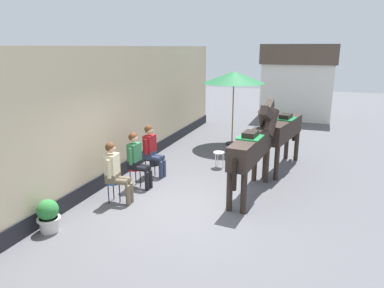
% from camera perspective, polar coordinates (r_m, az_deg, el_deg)
% --- Properties ---
extents(ground_plane, '(40.00, 40.00, 0.00)m').
position_cam_1_polar(ground_plane, '(10.61, 5.37, -3.23)').
color(ground_plane, '#56565B').
extents(pub_facade_wall, '(0.34, 14.00, 3.40)m').
position_cam_1_polar(pub_facade_wall, '(9.84, -11.26, 4.31)').
color(pub_facade_wall, '#CCB793').
rests_on(pub_facade_wall, ground_plane).
extents(distant_cottage, '(3.40, 2.60, 3.50)m').
position_cam_1_polar(distant_cottage, '(18.10, 16.71, 9.77)').
color(distant_cottage, silver).
rests_on(distant_cottage, ground_plane).
extents(seated_visitor_near, '(0.61, 0.49, 1.39)m').
position_cam_1_polar(seated_visitor_near, '(7.97, -12.29, -4.03)').
color(seated_visitor_near, '#194C99').
rests_on(seated_visitor_near, ground_plane).
extents(seated_visitor_middle, '(0.61, 0.49, 1.39)m').
position_cam_1_polar(seated_visitor_middle, '(8.74, -8.90, -2.13)').
color(seated_visitor_middle, red).
rests_on(seated_visitor_middle, ground_plane).
extents(seated_visitor_far, '(0.61, 0.49, 1.39)m').
position_cam_1_polar(seated_visitor_far, '(9.48, -6.50, -0.65)').
color(seated_visitor_far, black).
rests_on(seated_visitor_far, ground_plane).
extents(saddled_horse_near, '(0.64, 3.00, 2.06)m').
position_cam_1_polar(saddled_horse_near, '(8.27, 9.74, -0.41)').
color(saddled_horse_near, '#2D231E').
rests_on(saddled_horse_near, ground_plane).
extents(saddled_horse_far, '(0.85, 2.97, 2.06)m').
position_cam_1_polar(saddled_horse_far, '(10.11, 14.37, 2.22)').
color(saddled_horse_far, '#2D231E').
rests_on(saddled_horse_far, ground_plane).
extents(flower_planter_near, '(0.43, 0.43, 0.64)m').
position_cam_1_polar(flower_planter_near, '(7.28, -22.17, -10.57)').
color(flower_planter_near, beige).
rests_on(flower_planter_near, ground_plane).
extents(cafe_parasol, '(2.10, 2.10, 2.58)m').
position_cam_1_polar(cafe_parasol, '(12.33, 6.77, 10.57)').
color(cafe_parasol, black).
rests_on(cafe_parasol, ground_plane).
extents(spare_stool_white, '(0.32, 0.32, 0.46)m').
position_cam_1_polar(spare_stool_white, '(10.20, 4.35, -1.63)').
color(spare_stool_white, white).
rests_on(spare_stool_white, ground_plane).
extents(satchel_bag, '(0.27, 0.29, 0.20)m').
position_cam_1_polar(satchel_bag, '(10.47, -6.04, -2.94)').
color(satchel_bag, black).
rests_on(satchel_bag, ground_plane).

